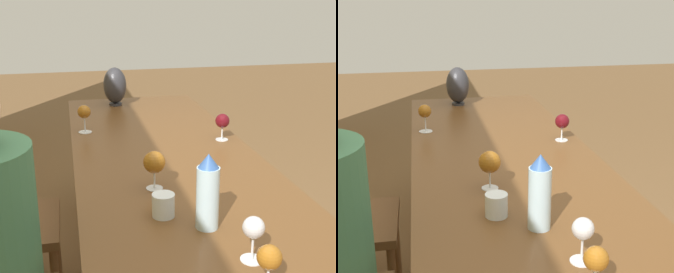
% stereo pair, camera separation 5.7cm
% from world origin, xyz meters
% --- Properties ---
extents(dining_table, '(3.04, 0.82, 0.72)m').
position_xyz_m(dining_table, '(0.00, 0.00, 0.66)').
color(dining_table, brown).
rests_on(dining_table, ground_plane).
extents(water_bottle, '(0.07, 0.07, 0.24)m').
position_xyz_m(water_bottle, '(-0.34, 0.02, 0.84)').
color(water_bottle, silver).
rests_on(water_bottle, dining_table).
extents(water_tumbler, '(0.08, 0.08, 0.08)m').
position_xyz_m(water_tumbler, '(-0.24, 0.13, 0.76)').
color(water_tumbler, silver).
rests_on(water_tumbler, dining_table).
extents(vase, '(0.15, 0.15, 0.24)m').
position_xyz_m(vase, '(1.33, 0.12, 0.85)').
color(vase, '#2D2D33').
rests_on(vase, dining_table).
extents(wine_glass_2, '(0.08, 0.08, 0.15)m').
position_xyz_m(wine_glass_2, '(-0.02, 0.12, 0.83)').
color(wine_glass_2, silver).
rests_on(wine_glass_2, dining_table).
extents(wine_glass_3, '(0.06, 0.06, 0.13)m').
position_xyz_m(wine_glass_3, '(-0.55, -0.05, 0.82)').
color(wine_glass_3, silver).
rests_on(wine_glass_3, dining_table).
extents(wine_glass_4, '(0.07, 0.07, 0.14)m').
position_xyz_m(wine_glass_4, '(0.77, 0.34, 0.83)').
color(wine_glass_4, silver).
rests_on(wine_glass_4, dining_table).
extents(wine_glass_5, '(0.07, 0.07, 0.13)m').
position_xyz_m(wine_glass_5, '(0.49, -0.32, 0.82)').
color(wine_glass_5, silver).
rests_on(wine_glass_5, dining_table).
extents(wine_glass_6, '(0.06, 0.06, 0.13)m').
position_xyz_m(wine_glass_6, '(-0.69, -0.03, 0.82)').
color(wine_glass_6, silver).
rests_on(wine_glass_6, dining_table).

